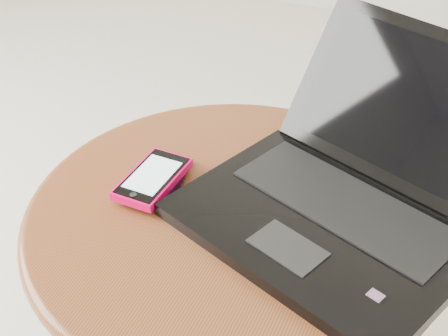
% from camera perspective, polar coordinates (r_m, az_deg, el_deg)
% --- Properties ---
extents(table, '(0.62, 0.62, 0.49)m').
position_cam_1_polar(table, '(1.03, 0.86, -8.15)').
color(table, maroon).
rests_on(table, ground).
extents(laptop, '(0.50, 0.52, 0.22)m').
position_cam_1_polar(laptop, '(0.94, 10.66, -1.99)').
color(laptop, black).
rests_on(laptop, table).
extents(phone_black, '(0.08, 0.12, 0.01)m').
position_cam_1_polar(phone_black, '(1.01, -4.98, -0.88)').
color(phone_black, black).
rests_on(phone_black, table).
extents(phone_pink, '(0.07, 0.13, 0.02)m').
position_cam_1_polar(phone_pink, '(0.99, -6.17, -0.90)').
color(phone_pink, '#F8025A').
rests_on(phone_pink, phone_black).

